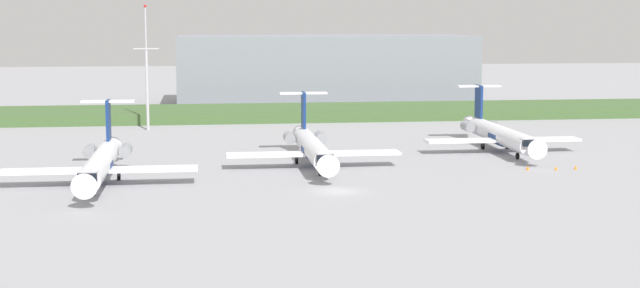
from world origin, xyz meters
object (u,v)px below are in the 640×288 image
Objects in this scene: safety_cone_front_marker at (528,168)px; regional_jet_third at (499,134)px; regional_jet_nearest at (101,162)px; antenna_mast at (147,78)px; regional_jet_second at (312,147)px; safety_cone_mid_marker at (556,168)px; safety_cone_rear_marker at (576,167)px.

regional_jet_third is at bearing 83.97° from safety_cone_front_marker.
safety_cone_front_marker is (53.61, 2.63, -2.26)m from regional_jet_nearest.
antenna_mast reaches higher than regional_jet_nearest.
regional_jet_nearest is 28.14m from regional_jet_second.
regional_jet_nearest is at bearing -92.87° from antenna_mast.
regional_jet_nearest reaches higher than safety_cone_mid_marker.
safety_cone_mid_marker is (30.69, -7.81, -2.26)m from regional_jet_second.
regional_jet_third is at bearing 95.52° from safety_cone_mid_marker.
safety_cone_rear_marker is at bearing -12.52° from regional_jet_second.
safety_cone_rear_marker is at bearing 7.62° from safety_cone_mid_marker.
regional_jet_third is 56.36× the size of safety_cone_rear_marker.
safety_cone_mid_marker is (57.12, 1.85, -2.26)m from regional_jet_nearest.
safety_cone_front_marker is at bearing 176.29° from safety_cone_rear_marker.
safety_cone_rear_marker is at bearing -75.46° from regional_jet_third.
regional_jet_nearest is 56.36× the size of safety_cone_front_marker.
safety_cone_mid_marker is at bearing -84.48° from regional_jet_third.
regional_jet_third is 62.22m from antenna_mast.
safety_cone_rear_marker is at bearing -40.91° from antenna_mast.
regional_jet_nearest is at bearing -178.15° from safety_cone_mid_marker.
safety_cone_rear_marker is at bearing -3.71° from safety_cone_front_marker.
antenna_mast reaches higher than safety_cone_front_marker.
regional_jet_second is at bearing -60.56° from antenna_mast.
regional_jet_second is at bearing 167.48° from safety_cone_rear_marker.
regional_jet_third is at bearing 104.54° from safety_cone_rear_marker.
regional_jet_nearest is at bearing -177.19° from safety_cone_front_marker.
regional_jet_nearest is 1.00× the size of regional_jet_third.
regional_jet_nearest is 56.36× the size of safety_cone_mid_marker.
regional_jet_nearest is at bearing -160.50° from regional_jet_third.
regional_jet_third is 56.36× the size of safety_cone_mid_marker.
regional_jet_nearest is at bearing -159.92° from regional_jet_second.
safety_cone_front_marker is 1.00× the size of safety_cone_rear_marker.
antenna_mast is at bearing 139.09° from safety_cone_rear_marker.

